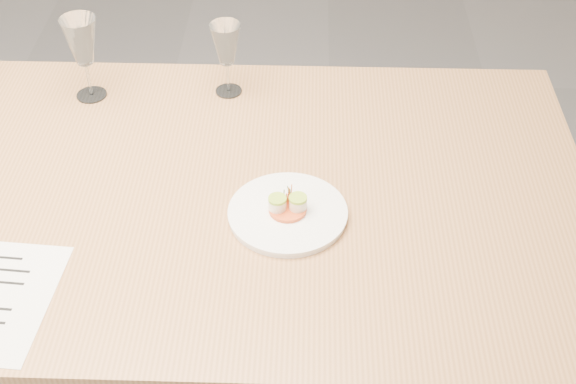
{
  "coord_description": "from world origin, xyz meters",
  "views": [
    {
      "loc": [
        0.58,
        -1.3,
        1.88
      ],
      "look_at": [
        0.54,
        -0.06,
        0.8
      ],
      "focal_mm": 50.0,
      "sensor_mm": 36.0,
      "label": 1
    }
  ],
  "objects_px": {
    "wine_glass_3": "(82,43)",
    "dining_table": "(46,208)",
    "dinner_plate": "(288,212)",
    "wine_glass_4": "(226,46)"
  },
  "relations": [
    {
      "from": "wine_glass_3",
      "to": "wine_glass_4",
      "type": "bearing_deg",
      "value": 4.68
    },
    {
      "from": "dinner_plate",
      "to": "wine_glass_3",
      "type": "height_order",
      "value": "wine_glass_3"
    },
    {
      "from": "dinner_plate",
      "to": "wine_glass_4",
      "type": "xyz_separation_m",
      "value": [
        -0.16,
        0.46,
        0.12
      ]
    },
    {
      "from": "wine_glass_3",
      "to": "wine_glass_4",
      "type": "height_order",
      "value": "wine_glass_3"
    },
    {
      "from": "wine_glass_4",
      "to": "dining_table",
      "type": "bearing_deg",
      "value": -135.45
    },
    {
      "from": "dining_table",
      "to": "dinner_plate",
      "type": "xyz_separation_m",
      "value": [
        0.54,
        -0.08,
        0.08
      ]
    },
    {
      "from": "dinner_plate",
      "to": "wine_glass_4",
      "type": "height_order",
      "value": "wine_glass_4"
    },
    {
      "from": "dinner_plate",
      "to": "wine_glass_4",
      "type": "distance_m",
      "value": 0.5
    },
    {
      "from": "dinner_plate",
      "to": "wine_glass_4",
      "type": "relative_size",
      "value": 1.32
    },
    {
      "from": "wine_glass_3",
      "to": "dining_table",
      "type": "bearing_deg",
      "value": -96.48
    }
  ]
}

